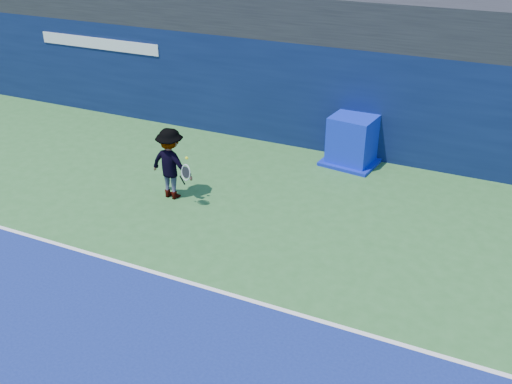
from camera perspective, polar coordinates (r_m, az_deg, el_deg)
baseline at (r=11.24m, az=-8.10°, el=-8.55°), size 24.00×0.10×0.01m
stadium_band at (r=17.07m, az=6.97°, el=17.43°), size 36.00×3.00×1.20m
back_wall_assembly at (r=16.66m, az=5.44°, el=9.79°), size 36.00×1.03×3.00m
equipment_cart at (r=15.75m, az=9.65°, el=5.00°), size 1.58×1.58×1.35m
tennis_player at (r=13.75m, az=-8.49°, el=2.82°), size 1.35×0.78×1.77m
tennis_ball at (r=13.40m, az=-6.95°, el=3.39°), size 0.07×0.07×0.07m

